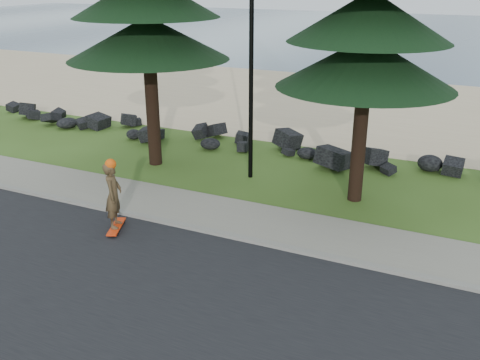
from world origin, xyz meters
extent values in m
plane|color=#38541A|center=(0.00, 0.00, 0.00)|extent=(160.00, 160.00, 0.00)
cube|color=black|center=(0.00, -4.50, 0.01)|extent=(160.00, 7.00, 0.02)
cube|color=gray|center=(0.00, -0.90, 0.05)|extent=(160.00, 0.20, 0.10)
cube|color=gray|center=(0.00, 0.20, 0.04)|extent=(160.00, 2.00, 0.08)
cube|color=#CDB288|center=(0.00, 14.50, 0.01)|extent=(160.00, 15.00, 0.01)
cube|color=#334B62|center=(0.00, 51.00, 0.00)|extent=(160.00, 58.00, 0.01)
cylinder|color=black|center=(0.00, 3.20, 4.00)|extent=(0.14, 0.14, 8.00)
cube|color=#F3370E|center=(-1.57, -1.75, 0.10)|extent=(0.63, 1.05, 0.03)
imported|color=#503C24|center=(-1.57, -1.75, 0.98)|extent=(0.62, 0.74, 1.72)
sphere|color=#FA560D|center=(-1.57, -1.75, 1.80)|extent=(0.27, 0.27, 0.27)
camera|label=1|loc=(6.52, -11.60, 6.20)|focal=40.00mm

